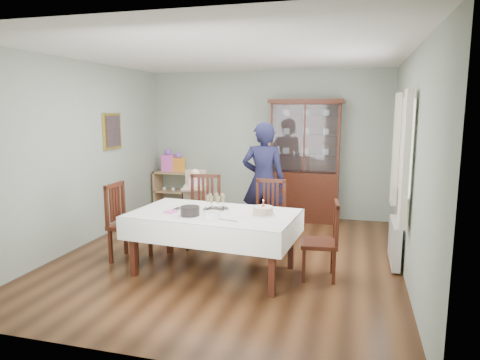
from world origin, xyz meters
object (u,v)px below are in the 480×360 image
at_px(china_cabinet, 305,159).
at_px(dining_table, 214,242).
at_px(gift_bag_orange, 179,163).
at_px(chair_far_left, 203,226).
at_px(birthday_cake, 263,211).
at_px(champagne_tray, 216,205).
at_px(chair_end_right, 320,256).
at_px(high_chair, 196,208).
at_px(chair_far_right, 267,231).
at_px(woman, 263,181).
at_px(sideboard, 177,191).
at_px(gift_bag_pink, 168,161).
at_px(chair_end_left, 129,237).

bearing_deg(china_cabinet, dining_table, -105.21).
bearing_deg(gift_bag_orange, dining_table, -59.32).
bearing_deg(chair_far_left, birthday_cake, -47.68).
relative_size(champagne_tray, gift_bag_orange, 0.85).
relative_size(dining_table, chair_end_right, 2.23).
distance_m(chair_end_right, high_chair, 2.55).
height_order(chair_far_right, high_chair, high_chair).
bearing_deg(dining_table, woman, 79.59).
bearing_deg(chair_far_right, gift_bag_orange, 140.74).
bearing_deg(woman, chair_far_right, 101.65).
bearing_deg(dining_table, high_chair, 118.46).
bearing_deg(chair_far_right, china_cabinet, 83.55).
xyz_separation_m(sideboard, birthday_cake, (2.34, -2.82, 0.41)).
relative_size(dining_table, chair_far_left, 2.00).
bearing_deg(champagne_tray, birthday_cake, -10.01).
distance_m(dining_table, high_chair, 1.76).
bearing_deg(gift_bag_pink, chair_far_right, -38.67).
xyz_separation_m(high_chair, gift_bag_orange, (-0.84, 1.29, 0.56)).
bearing_deg(gift_bag_pink, champagne_tray, -55.04).
bearing_deg(china_cabinet, chair_end_right, -79.13).
relative_size(chair_far_right, high_chair, 0.96).
bearing_deg(champagne_tray, gift_bag_orange, 121.69).
height_order(chair_far_right, birthday_cake, chair_far_right).
distance_m(dining_table, chair_end_right, 1.30).
relative_size(high_chair, gift_bag_orange, 2.78).
height_order(woman, high_chair, woman).
bearing_deg(chair_end_right, sideboard, -138.28).
bearing_deg(gift_bag_pink, chair_end_left, -76.32).
height_order(chair_end_right, woman, woman).
relative_size(china_cabinet, chair_far_left, 2.08).
bearing_deg(woman, high_chair, -5.87).
distance_m(chair_far_left, chair_far_right, 0.96).
height_order(china_cabinet, gift_bag_pink, china_cabinet).
distance_m(chair_end_right, birthday_cake, 0.87).
bearing_deg(dining_table, champagne_tray, 98.16).
distance_m(china_cabinet, chair_far_left, 2.42).
xyz_separation_m(chair_far_right, champagne_tray, (-0.50, -0.78, 0.52)).
height_order(chair_far_right, chair_end_right, chair_far_right).
bearing_deg(dining_table, birthday_cake, 3.08).
xyz_separation_m(dining_table, china_cabinet, (0.77, 2.83, 0.74)).
relative_size(chair_end_left, birthday_cake, 3.74).
distance_m(birthday_cake, gift_bag_orange, 3.62).
distance_m(chair_far_right, chair_end_right, 1.12).
distance_m(dining_table, birthday_cake, 0.74).
relative_size(dining_table, champagne_tray, 6.49).
distance_m(gift_bag_pink, gift_bag_orange, 0.22).
distance_m(chair_end_right, woman, 1.83).
bearing_deg(chair_far_left, champagne_tray, -68.03).
height_order(chair_far_left, woman, woman).
bearing_deg(woman, chair_far_left, 33.82).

